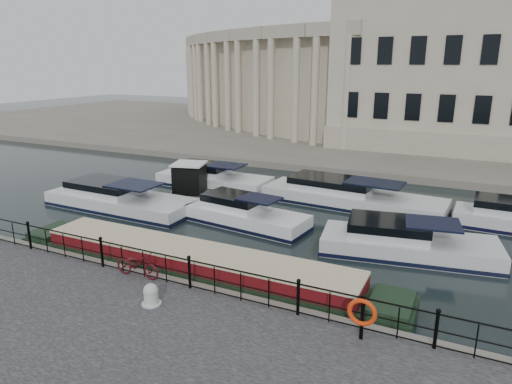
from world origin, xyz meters
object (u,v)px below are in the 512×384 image
harbour_hut (190,181)px  life_ring_post (362,313)px  narrowboat (193,269)px  mooring_bollard (151,295)px  bicycle (137,265)px

harbour_hut → life_ring_post: bearing=-56.6°
life_ring_post → narrowboat: 7.45m
mooring_bollard → harbour_hut: size_ratio=0.23×
mooring_bollard → narrowboat: bearing=98.4°
bicycle → life_ring_post: life_ring_post is taller
bicycle → narrowboat: bicycle is taller
bicycle → harbour_hut: bearing=22.4°
mooring_bollard → life_ring_post: (6.58, 0.98, 0.52)m
bicycle → mooring_bollard: bicycle is taller
bicycle → harbour_hut: 12.47m
narrowboat → harbour_hut: bearing=124.2°
narrowboat → bicycle: bearing=-124.8°
mooring_bollard → life_ring_post: size_ratio=0.53×
mooring_bollard → life_ring_post: life_ring_post is taller
narrowboat → harbour_hut: 11.54m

